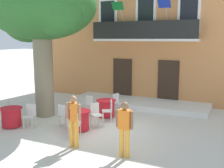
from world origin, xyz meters
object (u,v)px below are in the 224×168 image
Objects in this scene: cafe_chair_near_tree_2 at (91,103)px; cafe_chair_middle_1 at (77,123)px; cafe_chair_near_tree_1 at (117,102)px; cafe_chair_middle_2 at (96,113)px; cafe_chair_front_2 at (11,109)px; pedestrian_near_entrance at (125,126)px; plane_tree at (40,9)px; cafe_table_front at (11,117)px; cafe_chair_near_tree_0 at (109,109)px; cafe_chair_front_1 at (30,114)px; pedestrian_mid_plaza at (74,118)px; cafe_chair_middle_0 at (64,114)px; cafe_table_near_tree at (106,108)px; cafe_table_middle at (79,120)px.

cafe_chair_middle_1 is at bearing -70.42° from cafe_chair_near_tree_2.
cafe_chair_near_tree_1 is 1.00× the size of cafe_chair_middle_2.
cafe_chair_front_2 is 0.55× the size of pedestrian_near_entrance.
cafe_chair_middle_1 is at bearing -31.97° from plane_tree.
cafe_chair_middle_1 is 2.95m from cafe_table_front.
cafe_chair_near_tree_0 is at bearing -26.28° from cafe_chair_near_tree_2.
cafe_chair_front_1 is 1.00× the size of cafe_chair_front_2.
cafe_chair_near_tree_2 is 3.75m from pedestrian_mid_plaza.
cafe_chair_front_2 is at bearing -172.32° from cafe_chair_middle_0.
pedestrian_near_entrance is at bearing -56.26° from cafe_table_near_tree.
cafe_chair_near_tree_1 is 1.00× the size of cafe_chair_front_2.
cafe_chair_near_tree_1 is 1.23m from cafe_chair_near_tree_2.
cafe_chair_near_tree_0 is 0.55× the size of pedestrian_near_entrance.
cafe_table_near_tree and cafe_table_front have the same top height.
cafe_chair_near_tree_0 is at bearing 45.58° from cafe_chair_middle_0.
plane_tree is at bearing 148.03° from cafe_chair_middle_1.
cafe_chair_middle_1 is 1.05× the size of cafe_table_front.
cafe_chair_middle_2 is (2.87, -0.42, -4.11)m from plane_tree.
pedestrian_near_entrance is at bearing -48.26° from cafe_chair_near_tree_2.
cafe_chair_middle_1 reaches higher than cafe_table_front.
cafe_chair_near_tree_0 is 1.86m from cafe_chair_middle_0.
cafe_chair_near_tree_1 is 1.00× the size of cafe_chair_middle_0.
cafe_chair_front_2 is at bearing 167.84° from pedestrian_near_entrance.
plane_tree is 5.15m from cafe_chair_near_tree_0.
plane_tree reaches higher than cafe_chair_middle_0.
cafe_chair_front_1 reaches higher than cafe_table_middle.
cafe_chair_near_tree_1 is 0.55× the size of pedestrian_near_entrance.
cafe_chair_middle_0 and cafe_chair_middle_1 have the same top height.
cafe_table_front is at bearing -178.17° from cafe_chair_middle_1.
pedestrian_mid_plaza is (-1.72, -0.02, 0.02)m from pedestrian_near_entrance.
cafe_table_near_tree is 2.72m from cafe_chair_middle_1.
pedestrian_near_entrance reaches higher than cafe_chair_near_tree_0.
pedestrian_near_entrance is (2.09, -2.12, 0.41)m from cafe_chair_middle_2.
pedestrian_mid_plaza is at bearing -179.27° from pedestrian_near_entrance.
cafe_chair_near_tree_1 is (0.21, 0.72, 0.14)m from cafe_table_near_tree.
pedestrian_near_entrance reaches higher than cafe_table_front.
pedestrian_near_entrance reaches higher than cafe_chair_front_2.
cafe_chair_near_tree_0 is 3.86m from cafe_table_front.
cafe_table_front is at bearing 168.31° from pedestrian_mid_plaza.
cafe_chair_near_tree_1 is 1.05× the size of cafe_table_middle.
cafe_chair_middle_2 is (0.01, -2.08, 0.00)m from cafe_chair_near_tree_1.
cafe_chair_front_2 is at bearing 168.71° from cafe_chair_front_1.
cafe_table_middle is 1.99m from cafe_chair_front_1.
cafe_table_front is 0.95× the size of cafe_chair_front_1.
cafe_chair_front_1 is (-2.48, -1.90, 0.00)m from cafe_chair_near_tree_0.
cafe_chair_near_tree_1 is 2.88m from cafe_chair_middle_0.
cafe_chair_near_tree_2 is 1.00× the size of cafe_chair_middle_2.
plane_tree is 6.88× the size of cafe_chair_near_tree_1.
cafe_table_middle is 0.52× the size of pedestrian_near_entrance.
cafe_chair_front_1 is at bearing -153.07° from cafe_chair_middle_2.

